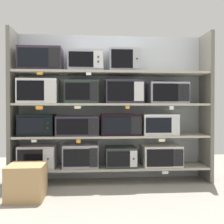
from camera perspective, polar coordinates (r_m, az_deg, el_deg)
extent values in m
cube|color=gray|center=(2.91, 1.54, -19.96)|extent=(6.63, 6.00, 0.02)
cube|color=#9EA3A8|center=(3.94, -0.24, 1.06)|extent=(2.83, 0.04, 2.08)
cube|color=#68645B|center=(3.86, -20.34, 1.01)|extent=(0.05, 0.41, 2.08)
cube|color=#68645B|center=(4.05, 19.37, 1.01)|extent=(0.05, 0.41, 2.08)
cube|color=#ADA899|center=(3.81, 0.00, -11.64)|extent=(2.63, 0.41, 0.03)
cube|color=#BCB2BD|center=(3.84, -15.45, -9.05)|extent=(0.49, 0.37, 0.30)
cube|color=black|center=(3.67, -17.00, -9.52)|extent=(0.32, 0.01, 0.24)
cube|color=silver|center=(3.62, -13.43, -9.63)|extent=(0.13, 0.01, 0.24)
cylinder|color=#262628|center=(3.62, -13.45, -9.66)|extent=(0.02, 0.01, 0.02)
cube|color=#9D99A6|center=(3.77, -6.64, -9.14)|extent=(0.48, 0.35, 0.31)
cube|color=black|center=(3.59, -7.56, -9.64)|extent=(0.34, 0.01, 0.23)
cube|color=black|center=(3.59, -3.92, -9.65)|extent=(0.11, 0.01, 0.25)
cylinder|color=#262628|center=(3.58, -3.92, -9.67)|extent=(0.02, 0.01, 0.02)
cube|color=#29302E|center=(3.79, 1.81, -9.39)|extent=(0.42, 0.38, 0.27)
cube|color=black|center=(3.60, 1.44, -9.95)|extent=(0.30, 0.01, 0.20)
cube|color=silver|center=(3.62, 4.61, -9.88)|extent=(0.10, 0.01, 0.22)
cylinder|color=#262628|center=(3.61, 4.63, -9.90)|extent=(0.02, 0.01, 0.02)
cube|color=silver|center=(3.89, 10.37, -9.03)|extent=(0.53, 0.38, 0.28)
cube|color=black|center=(3.69, 10.17, -9.58)|extent=(0.36, 0.01, 0.23)
cube|color=black|center=(3.76, 13.90, -9.40)|extent=(0.14, 0.01, 0.23)
cylinder|color=#262628|center=(3.75, 13.94, -9.42)|extent=(0.02, 0.01, 0.02)
cube|color=orange|center=(3.68, -15.77, -12.85)|extent=(0.05, 0.00, 0.05)
cube|color=white|center=(3.73, 11.24, -12.50)|extent=(0.09, 0.00, 0.03)
cube|color=#ADA899|center=(3.74, 0.00, -5.11)|extent=(2.63, 0.41, 0.03)
cube|color=black|center=(3.79, -15.63, -2.63)|extent=(0.47, 0.33, 0.29)
cube|color=black|center=(3.63, -16.90, -2.79)|extent=(0.33, 0.01, 0.21)
cube|color=black|center=(3.59, -13.48, -2.81)|extent=(0.10, 0.01, 0.23)
cylinder|color=#262628|center=(3.58, -13.50, -3.33)|extent=(0.02, 0.01, 0.02)
cylinder|color=#262628|center=(3.58, -13.51, -2.31)|extent=(0.02, 0.01, 0.02)
cube|color=#2F2836|center=(3.72, -7.27, -2.89)|extent=(0.57, 0.41, 0.26)
cube|color=black|center=(3.51, -8.39, -3.12)|extent=(0.41, 0.01, 0.20)
cube|color=black|center=(3.51, -4.03, -3.12)|extent=(0.13, 0.01, 0.21)
cylinder|color=#262628|center=(3.50, -4.03, -3.13)|extent=(0.02, 0.01, 0.02)
cube|color=black|center=(3.74, 1.77, -2.64)|extent=(0.54, 0.40, 0.29)
cube|color=black|center=(3.53, 1.11, -2.85)|extent=(0.37, 0.01, 0.22)
cube|color=black|center=(3.56, 5.16, -2.82)|extent=(0.14, 0.01, 0.23)
cube|color=silver|center=(3.83, 9.91, -2.60)|extent=(0.48, 0.37, 0.29)
cube|color=black|center=(3.64, 9.89, -2.79)|extent=(0.35, 0.01, 0.20)
cube|color=silver|center=(3.70, 13.31, -2.74)|extent=(0.11, 0.01, 0.23)
cube|color=white|center=(3.60, -16.24, -5.94)|extent=(0.07, 0.00, 0.03)
cube|color=orange|center=(3.53, -7.12, -6.18)|extent=(0.05, 0.00, 0.05)
cube|color=beige|center=(3.64, 10.55, -5.91)|extent=(0.09, 0.00, 0.04)
cube|color=#ADA899|center=(3.72, 0.00, 1.58)|extent=(2.63, 0.41, 0.03)
cube|color=white|center=(3.79, -15.26, 4.23)|extent=(0.52, 0.39, 0.32)
cube|color=black|center=(3.60, -16.92, 4.39)|extent=(0.34, 0.01, 0.26)
cube|color=silver|center=(3.56, -13.07, 4.45)|extent=(0.14, 0.01, 0.26)
cube|color=#27312B|center=(3.72, -6.42, 4.18)|extent=(0.45, 0.40, 0.31)
cube|color=black|center=(3.51, -7.35, 4.37)|extent=(0.32, 0.01, 0.22)
cube|color=black|center=(3.51, -3.87, 4.38)|extent=(0.11, 0.01, 0.25)
cube|color=#312A39|center=(3.74, 2.47, 4.24)|extent=(0.51, 0.39, 0.32)
cube|color=black|center=(3.53, 1.89, 4.43)|extent=(0.35, 0.01, 0.26)
cube|color=silver|center=(3.57, 5.73, 4.40)|extent=(0.13, 0.01, 0.25)
cube|color=#A1A0AE|center=(3.86, 11.62, 3.92)|extent=(0.53, 0.36, 0.29)
cube|color=black|center=(3.66, 11.30, 4.09)|extent=(0.34, 0.01, 0.24)
cube|color=black|center=(3.74, 15.00, 4.01)|extent=(0.16, 0.01, 0.23)
cylinder|color=#262628|center=(3.73, 15.04, 3.53)|extent=(0.02, 0.01, 0.02)
cylinder|color=#262628|center=(3.73, 15.05, 4.51)|extent=(0.02, 0.01, 0.02)
cube|color=orange|center=(3.56, -15.20, 0.89)|extent=(0.09, 0.00, 0.05)
cube|color=beige|center=(3.50, -7.30, 0.99)|extent=(0.09, 0.00, 0.04)
cube|color=orange|center=(3.53, 3.33, 0.99)|extent=(0.05, 0.00, 0.04)
cube|color=white|center=(3.65, 12.55, 0.89)|extent=(0.06, 0.00, 0.05)
cube|color=#ADA899|center=(3.75, 0.00, 8.26)|extent=(2.63, 0.41, 0.03)
cube|color=#302735|center=(3.83, -14.88, 10.69)|extent=(0.57, 0.33, 0.32)
cube|color=black|center=(3.68, -16.42, 11.10)|extent=(0.39, 0.01, 0.24)
cube|color=black|center=(3.63, -12.18, 11.25)|extent=(0.14, 0.01, 0.25)
cube|color=#A19FAA|center=(3.76, -5.59, 10.63)|extent=(0.48, 0.34, 0.28)
cube|color=black|center=(3.60, -6.58, 11.09)|extent=(0.32, 0.01, 0.20)
cube|color=silver|center=(3.59, -2.95, 11.10)|extent=(0.12, 0.01, 0.23)
cylinder|color=#262628|center=(3.58, -2.95, 10.63)|extent=(0.02, 0.01, 0.02)
cylinder|color=#262628|center=(3.59, -2.95, 11.61)|extent=(0.02, 0.01, 0.02)
cube|color=#9A9DA3|center=(3.79, 2.62, 10.78)|extent=(0.42, 0.33, 0.31)
cube|color=black|center=(3.62, 2.15, 11.26)|extent=(0.29, 0.01, 0.24)
cube|color=#9A9DA3|center=(3.65, 5.30, 11.18)|extent=(0.11, 0.01, 0.25)
cylinder|color=#262628|center=(3.64, 5.33, 11.20)|extent=(0.02, 0.01, 0.02)
cube|color=orange|center=(3.59, -15.09, 7.95)|extent=(0.08, 0.00, 0.04)
cube|color=white|center=(3.53, -4.99, 8.09)|extent=(0.07, 0.00, 0.04)
cube|color=tan|center=(3.27, -17.70, -13.91)|extent=(0.40, 0.40, 0.39)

